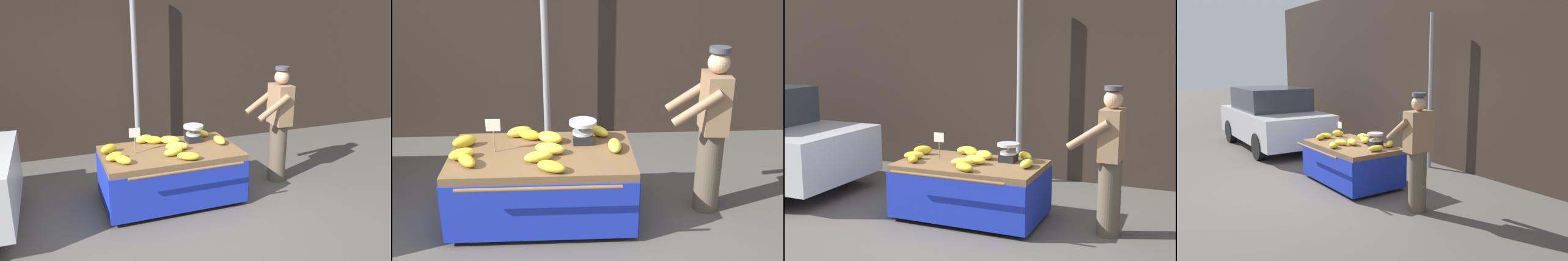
% 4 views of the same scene
% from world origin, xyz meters
% --- Properties ---
extents(ground_plane, '(60.00, 60.00, 0.00)m').
position_xyz_m(ground_plane, '(0.00, 0.00, 0.00)').
color(ground_plane, '#514C47').
extents(back_wall, '(16.00, 0.24, 4.03)m').
position_xyz_m(back_wall, '(0.00, 2.91, 2.02)').
color(back_wall, '#332821').
rests_on(back_wall, ground).
extents(street_pole, '(0.09, 0.09, 3.10)m').
position_xyz_m(street_pole, '(0.08, 2.46, 1.55)').
color(street_pole, gray).
rests_on(street_pole, ground).
extents(banana_cart, '(1.80, 1.26, 0.71)m').
position_xyz_m(banana_cart, '(0.09, 0.58, 0.52)').
color(banana_cart, brown).
rests_on(banana_cart, ground).
extents(weighing_scale, '(0.28, 0.28, 0.23)m').
position_xyz_m(weighing_scale, '(0.50, 0.81, 0.83)').
color(weighing_scale, black).
rests_on(weighing_scale, banana_cart).
extents(price_sign, '(0.14, 0.01, 0.34)m').
position_xyz_m(price_sign, '(-0.37, 0.61, 0.96)').
color(price_sign, '#997A51').
rests_on(price_sign, banana_cart).
extents(banana_bunch_0, '(0.29, 0.26, 0.10)m').
position_xyz_m(banana_bunch_0, '(-0.66, 0.47, 0.76)').
color(banana_bunch_0, yellow).
rests_on(banana_bunch_0, banana_cart).
extents(banana_bunch_1, '(0.27, 0.23, 0.12)m').
position_xyz_m(banana_bunch_1, '(-0.68, 0.75, 0.77)').
color(banana_bunch_1, gold).
rests_on(banana_bunch_1, banana_cart).
extents(banana_bunch_2, '(0.27, 0.29, 0.10)m').
position_xyz_m(banana_bunch_2, '(0.67, 0.99, 0.76)').
color(banana_bunch_2, yellow).
rests_on(banana_bunch_2, banana_cart).
extents(banana_bunch_3, '(0.32, 0.28, 0.11)m').
position_xyz_m(banana_bunch_3, '(0.17, 0.83, 0.77)').
color(banana_bunch_3, yellow).
rests_on(banana_bunch_3, banana_cart).
extents(banana_bunch_4, '(0.30, 0.21, 0.10)m').
position_xyz_m(banana_bunch_4, '(0.07, 0.38, 0.76)').
color(banana_bunch_4, yellow).
rests_on(banana_bunch_4, banana_cart).
extents(banana_bunch_5, '(0.29, 0.21, 0.11)m').
position_xyz_m(banana_bunch_5, '(-0.16, 1.00, 0.77)').
color(banana_bunch_5, yellow).
rests_on(banana_bunch_5, banana_cart).
extents(banana_bunch_6, '(0.26, 0.20, 0.11)m').
position_xyz_m(banana_bunch_6, '(-0.05, 0.91, 0.77)').
color(banana_bunch_6, gold).
rests_on(banana_bunch_6, banana_cart).
extents(banana_bunch_7, '(0.33, 0.23, 0.11)m').
position_xyz_m(banana_bunch_7, '(0.17, 0.55, 0.77)').
color(banana_bunch_7, yellow).
rests_on(banana_bunch_7, banana_cart).
extents(banana_bunch_8, '(0.31, 0.26, 0.10)m').
position_xyz_m(banana_bunch_8, '(0.19, 0.16, 0.76)').
color(banana_bunch_8, gold).
rests_on(banana_bunch_8, banana_cart).
extents(banana_bunch_9, '(0.25, 0.28, 0.10)m').
position_xyz_m(banana_bunch_9, '(-0.59, 0.32, 0.76)').
color(banana_bunch_9, gold).
rests_on(banana_bunch_9, banana_cart).
extents(banana_bunch_10, '(0.14, 0.29, 0.10)m').
position_xyz_m(banana_bunch_10, '(0.81, 0.60, 0.76)').
color(banana_bunch_10, yellow).
rests_on(banana_bunch_10, banana_cart).
extents(vendor_person, '(0.60, 0.54, 1.71)m').
position_xyz_m(vendor_person, '(1.76, 0.65, 0.87)').
color(vendor_person, brown).
rests_on(vendor_person, ground).
extents(parked_car, '(3.93, 1.80, 1.51)m').
position_xyz_m(parked_car, '(-3.78, 0.60, 0.75)').
color(parked_car, '#BCBCC1').
rests_on(parked_car, ground).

